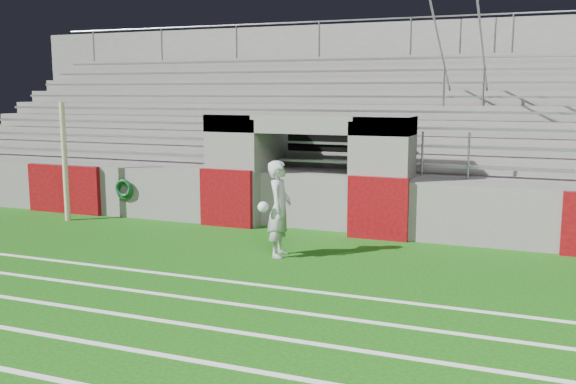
% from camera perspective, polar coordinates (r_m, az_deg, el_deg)
% --- Properties ---
extents(ground, '(90.00, 90.00, 0.00)m').
position_cam_1_polar(ground, '(11.77, -4.15, -6.51)').
color(ground, '#144B0C').
rests_on(ground, ground).
extents(field_post, '(0.13, 0.13, 2.88)m').
position_cam_1_polar(field_post, '(16.47, -19.23, 2.54)').
color(field_post, '#C1B58F').
rests_on(field_post, ground).
extents(field_markings, '(28.00, 8.09, 0.01)m').
position_cam_1_polar(field_markings, '(7.83, -20.76, -15.17)').
color(field_markings, white).
rests_on(field_markings, ground).
extents(stadium_structure, '(26.00, 8.48, 5.42)m').
position_cam_1_polar(stadium_structure, '(18.91, 6.31, 3.90)').
color(stadium_structure, '#64615E').
rests_on(stadium_structure, ground).
extents(goalkeeper_with_ball, '(0.59, 0.75, 1.84)m').
position_cam_1_polar(goalkeeper_with_ball, '(12.19, -0.79, -1.50)').
color(goalkeeper_with_ball, '#AEB4B8').
rests_on(goalkeeper_with_ball, ground).
extents(hose_coil, '(0.49, 0.14, 0.53)m').
position_cam_1_polar(hose_coil, '(16.42, -14.35, 0.23)').
color(hose_coil, '#0D4113').
rests_on(hose_coil, ground).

